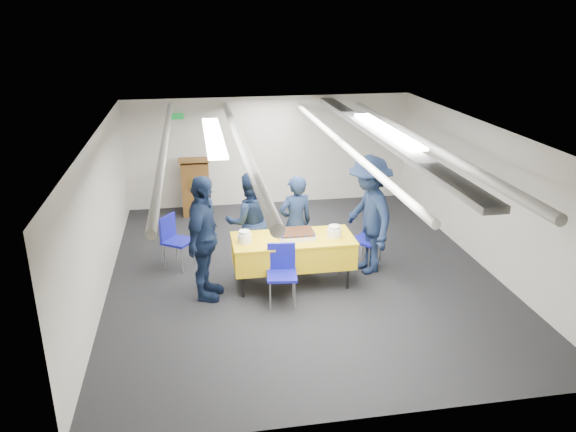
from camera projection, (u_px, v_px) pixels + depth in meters
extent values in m
plane|color=black|center=(301.00, 272.00, 9.06)|extent=(7.00, 7.00, 0.00)
cube|color=beige|center=(270.00, 151.00, 11.89)|extent=(6.00, 0.02, 2.30)
cube|color=beige|center=(101.00, 216.00, 8.19)|extent=(0.02, 7.00, 2.30)
cube|color=beige|center=(481.00, 194.00, 9.14)|extent=(0.02, 7.00, 2.30)
cube|color=white|center=(302.00, 132.00, 8.26)|extent=(6.00, 7.00, 0.02)
cylinder|color=silver|center=(164.00, 144.00, 7.98)|extent=(0.10, 6.90, 0.10)
cylinder|color=silver|center=(242.00, 144.00, 8.17)|extent=(0.14, 6.90, 0.14)
cylinder|color=silver|center=(341.00, 143.00, 8.43)|extent=(0.10, 6.90, 0.10)
cylinder|color=silver|center=(423.00, 142.00, 8.65)|extent=(0.14, 6.90, 0.14)
cube|color=gray|center=(380.00, 135.00, 8.49)|extent=(0.28, 6.90, 0.08)
cube|color=white|center=(214.00, 136.00, 8.06)|extent=(0.25, 2.60, 0.04)
cube|color=white|center=(386.00, 130.00, 8.48)|extent=(0.25, 2.60, 0.04)
cube|color=#0C591E|center=(176.00, 116.00, 11.29)|extent=(0.30, 0.04, 0.12)
cylinder|color=black|center=(243.00, 286.00, 8.21)|extent=(0.04, 0.04, 0.36)
cylinder|color=black|center=(348.00, 278.00, 8.46)|extent=(0.04, 0.04, 0.36)
cylinder|color=black|center=(240.00, 269.00, 8.74)|extent=(0.04, 0.04, 0.36)
cylinder|color=black|center=(338.00, 262.00, 8.99)|extent=(0.04, 0.04, 0.36)
cube|color=yellow|center=(293.00, 252.00, 8.48)|extent=(1.80, 0.79, 0.39)
cube|color=yellow|center=(293.00, 239.00, 8.40)|extent=(1.82, 0.81, 0.03)
cube|color=white|center=(296.00, 235.00, 8.43)|extent=(0.53, 0.43, 0.06)
cube|color=black|center=(296.00, 232.00, 8.41)|extent=(0.51, 0.41, 0.03)
sphere|color=navy|center=(283.00, 238.00, 8.19)|extent=(0.04, 0.04, 0.04)
sphere|color=navy|center=(279.00, 228.00, 8.55)|extent=(0.04, 0.04, 0.04)
sphere|color=navy|center=(291.00, 237.00, 8.21)|extent=(0.04, 0.04, 0.04)
sphere|color=navy|center=(286.00, 228.00, 8.57)|extent=(0.04, 0.04, 0.04)
sphere|color=navy|center=(298.00, 237.00, 8.23)|extent=(0.04, 0.04, 0.04)
sphere|color=navy|center=(294.00, 227.00, 8.59)|extent=(0.04, 0.04, 0.04)
sphere|color=navy|center=(306.00, 236.00, 8.25)|extent=(0.04, 0.04, 0.04)
sphere|color=navy|center=(301.00, 227.00, 8.61)|extent=(0.04, 0.04, 0.04)
sphere|color=navy|center=(314.00, 236.00, 8.27)|extent=(0.04, 0.04, 0.04)
sphere|color=navy|center=(309.00, 226.00, 8.63)|extent=(0.04, 0.04, 0.04)
sphere|color=navy|center=(280.00, 236.00, 8.28)|extent=(0.04, 0.04, 0.04)
sphere|color=navy|center=(314.00, 233.00, 8.36)|extent=(0.04, 0.04, 0.04)
sphere|color=navy|center=(279.00, 233.00, 8.37)|extent=(0.04, 0.04, 0.04)
sphere|color=navy|center=(313.00, 231.00, 8.45)|extent=(0.04, 0.04, 0.04)
sphere|color=navy|center=(278.00, 231.00, 8.46)|extent=(0.04, 0.04, 0.04)
sphere|color=navy|center=(311.00, 229.00, 8.54)|extent=(0.04, 0.04, 0.04)
cylinder|color=white|center=(245.00, 238.00, 8.21)|extent=(0.20, 0.20, 0.13)
cylinder|color=white|center=(244.00, 232.00, 8.18)|extent=(0.17, 0.17, 0.05)
cylinder|color=white|center=(334.00, 233.00, 8.43)|extent=(0.22, 0.22, 0.12)
cylinder|color=white|center=(334.00, 227.00, 8.40)|extent=(0.18, 0.18, 0.05)
cube|color=brown|center=(196.00, 188.00, 11.43)|extent=(0.55, 0.45, 1.10)
cube|color=brown|center=(194.00, 160.00, 11.20)|extent=(0.62, 0.53, 0.21)
cylinder|color=gold|center=(195.00, 184.00, 11.16)|extent=(0.28, 0.02, 0.28)
cylinder|color=gray|center=(270.00, 296.00, 7.84)|extent=(0.02, 0.02, 0.43)
cylinder|color=gray|center=(294.00, 296.00, 7.86)|extent=(0.02, 0.02, 0.43)
cylinder|color=gray|center=(270.00, 285.00, 8.16)|extent=(0.02, 0.02, 0.43)
cylinder|color=gray|center=(293.00, 285.00, 8.18)|extent=(0.02, 0.02, 0.43)
cube|color=#12138D|center=(282.00, 276.00, 7.93)|extent=(0.47, 0.47, 0.04)
cube|color=#12138D|center=(281.00, 256.00, 8.03)|extent=(0.40, 0.09, 0.40)
cylinder|color=gray|center=(351.00, 253.00, 9.21)|extent=(0.02, 0.02, 0.43)
cylinder|color=gray|center=(369.00, 259.00, 9.00)|extent=(0.02, 0.02, 0.43)
cylinder|color=gray|center=(363.00, 247.00, 9.45)|extent=(0.02, 0.02, 0.43)
cylinder|color=gray|center=(380.00, 253.00, 9.24)|extent=(0.02, 0.02, 0.43)
cube|color=#12138D|center=(367.00, 240.00, 9.14)|extent=(0.59, 0.59, 0.04)
cube|color=#12138D|center=(374.00, 224.00, 9.20)|extent=(0.28, 0.34, 0.40)
cylinder|color=gray|center=(182.00, 260.00, 8.96)|extent=(0.02, 0.02, 0.43)
cylinder|color=gray|center=(194.00, 252.00, 9.25)|extent=(0.02, 0.02, 0.43)
cylinder|color=gray|center=(164.00, 257.00, 9.09)|extent=(0.02, 0.02, 0.43)
cylinder|color=gray|center=(177.00, 249.00, 9.38)|extent=(0.02, 0.02, 0.43)
cube|color=#12138D|center=(178.00, 241.00, 9.08)|extent=(0.58, 0.58, 0.04)
cube|color=#12138D|center=(167.00, 227.00, 9.08)|extent=(0.26, 0.35, 0.40)
imported|color=black|center=(295.00, 224.00, 8.90)|extent=(0.65, 0.51, 1.58)
imported|color=black|center=(249.00, 222.00, 8.92)|extent=(0.84, 0.68, 1.62)
imported|color=black|center=(204.00, 239.00, 7.96)|extent=(0.76, 1.17, 1.85)
imported|color=black|center=(369.00, 215.00, 8.80)|extent=(0.86, 1.31, 1.90)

